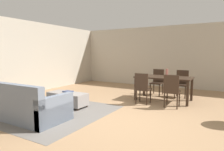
{
  "coord_description": "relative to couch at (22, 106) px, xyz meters",
  "views": [
    {
      "loc": [
        1.99,
        -3.89,
        1.49
      ],
      "look_at": [
        -0.89,
        1.1,
        0.85
      ],
      "focal_mm": 31.82,
      "sensor_mm": 36.0,
      "label": 1
    }
  ],
  "objects": [
    {
      "name": "vase_centerpiece",
      "position": [
        2.45,
        3.35,
        0.6
      ],
      "size": [
        0.08,
        0.08,
        0.25
      ],
      "primitive_type": "cylinder",
      "color": "#B26659",
      "rests_on": "dining_table"
    },
    {
      "name": "area_rug",
      "position": [
        0.11,
        0.67,
        -0.28
      ],
      "size": [
        3.0,
        2.8,
        0.01
      ],
      "primitive_type": "cube",
      "color": "slate",
      "rests_on": "ground_plane"
    },
    {
      "name": "wall_left",
      "position": [
        -2.45,
        1.54,
        1.06
      ],
      "size": [
        0.12,
        11.0,
        2.7
      ],
      "primitive_type": "cube",
      "color": "#BCB2A0",
      "rests_on": "ground_plane"
    },
    {
      "name": "ground_plane",
      "position": [
        2.05,
        1.04,
        -0.29
      ],
      "size": [
        10.8,
        10.8,
        0.0
      ],
      "primitive_type": "plane",
      "color": "#9E7A56"
    },
    {
      "name": "wall_back",
      "position": [
        2.05,
        6.04,
        1.06
      ],
      "size": [
        9.0,
        0.12,
        2.7
      ],
      "primitive_type": "cube",
      "color": "#BCB2A0",
      "rests_on": "ground_plane"
    },
    {
      "name": "dining_table",
      "position": [
        2.35,
        3.37,
        0.38
      ],
      "size": [
        1.71,
        0.88,
        0.76
      ],
      "color": "#332319",
      "rests_on": "ground_plane"
    },
    {
      "name": "couch",
      "position": [
        0.0,
        0.0,
        0.0
      ],
      "size": [
        2.16,
        0.97,
        0.86
      ],
      "color": "slate",
      "rests_on": "ground_plane"
    },
    {
      "name": "dining_chair_near_right",
      "position": [
        2.79,
        2.59,
        0.23
      ],
      "size": [
        0.42,
        0.42,
        0.92
      ],
      "color": "#332319",
      "rests_on": "ground_plane"
    },
    {
      "name": "dining_chair_far_right",
      "position": [
        2.76,
        4.16,
        0.23
      ],
      "size": [
        0.4,
        0.4,
        0.92
      ],
      "color": "#332319",
      "rests_on": "ground_plane"
    },
    {
      "name": "ottoman_table",
      "position": [
        0.21,
        1.28,
        -0.06
      ],
      "size": [
        1.15,
        0.49,
        0.39
      ],
      "color": "gray",
      "rests_on": "ground_plane"
    },
    {
      "name": "dining_chair_far_left",
      "position": [
        1.91,
        4.15,
        0.23
      ],
      "size": [
        0.42,
        0.42,
        0.92
      ],
      "color": "#332319",
      "rests_on": "ground_plane"
    },
    {
      "name": "dining_chair_near_left",
      "position": [
        1.94,
        2.58,
        0.23
      ],
      "size": [
        0.41,
        0.41,
        0.92
      ],
      "color": "#332319",
      "rests_on": "ground_plane"
    },
    {
      "name": "book_on_ottoman",
      "position": [
        0.17,
        1.36,
        0.12
      ],
      "size": [
        0.26,
        0.2,
        0.03
      ],
      "primitive_type": "cube",
      "rotation": [
        0.0,
        0.0,
        0.0
      ],
      "color": "#3F4C72",
      "rests_on": "ottoman_table"
    }
  ]
}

